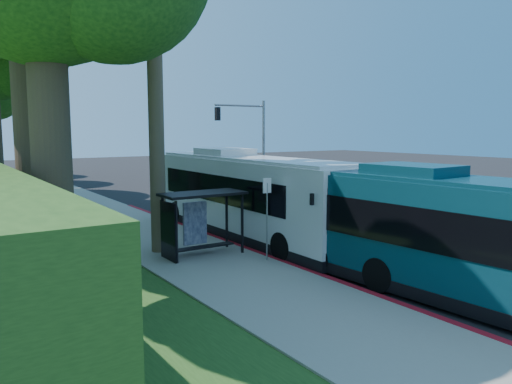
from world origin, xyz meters
TOP-DOWN VIEW (x-y plane):
  - ground at (0.00, 0.00)m, footprint 140.00×140.00m
  - sidewalk at (-7.30, 0.00)m, footprint 4.50×70.00m
  - red_curb at (-5.00, -4.00)m, footprint 0.25×30.00m
  - grass_verge at (-13.00, 5.00)m, footprint 8.00×70.00m
  - bus_shelter at (-7.26, -2.86)m, footprint 3.20×1.51m
  - stop_sign_pole at (-5.40, -5.00)m, footprint 0.35×0.06m
  - traffic_signal_pole at (3.78, 10.00)m, footprint 4.10×0.30m
  - white_bus at (-3.48, -0.71)m, footprint 2.95×13.51m
  - teal_bus at (-3.09, -11.77)m, footprint 3.64×13.13m
  - pickup at (1.54, 8.76)m, footprint 2.65×4.99m

SIDE VIEW (x-z plane):
  - ground at x=0.00m, z-range 0.00..0.00m
  - grass_verge at x=-13.00m, z-range 0.00..0.06m
  - sidewalk at x=-7.30m, z-range 0.00..0.12m
  - red_curb at x=-5.00m, z-range 0.00..0.13m
  - pickup at x=1.54m, z-range 0.00..1.33m
  - bus_shelter at x=-7.26m, z-range 0.53..3.08m
  - teal_bus at x=-3.09m, z-range -0.05..3.82m
  - white_bus at x=-3.48m, z-range -0.05..3.98m
  - stop_sign_pole at x=-5.40m, z-range 0.50..3.67m
  - traffic_signal_pole at x=3.78m, z-range 0.92..7.92m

